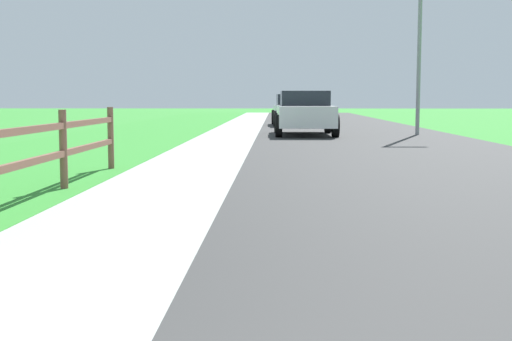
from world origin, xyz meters
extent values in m
plane|color=#338B30|center=(0.00, 25.00, 0.00)|extent=(120.00, 120.00, 0.00)
cube|color=#323232|center=(3.50, 27.00, 0.00)|extent=(7.00, 66.00, 0.01)
cube|color=#A4A9A3|center=(-3.00, 27.00, 0.00)|extent=(6.00, 66.00, 0.01)
cube|color=#338B30|center=(-4.50, 27.00, 0.01)|extent=(5.00, 66.00, 0.00)
cylinder|color=brown|center=(-2.36, 8.26, 0.56)|extent=(0.11, 0.11, 1.13)
cylinder|color=brown|center=(-2.36, 11.07, 0.56)|extent=(0.11, 0.11, 1.13)
cube|color=white|center=(1.65, 22.89, 0.67)|extent=(1.95, 4.60, 0.71)
cube|color=#1E232B|center=(1.65, 23.18, 1.28)|extent=(1.69, 2.36, 0.52)
cylinder|color=black|center=(0.69, 24.29, 0.37)|extent=(0.23, 0.75, 0.75)
cylinder|color=black|center=(2.57, 24.32, 0.37)|extent=(0.23, 0.75, 0.75)
cylinder|color=black|center=(0.73, 21.46, 0.37)|extent=(0.23, 0.75, 0.75)
cylinder|color=black|center=(2.61, 21.49, 0.37)|extent=(0.23, 0.75, 0.75)
cube|color=#B7BABF|center=(1.48, 31.34, 0.62)|extent=(1.96, 4.61, 0.63)
cube|color=#1E232B|center=(1.47, 31.56, 1.20)|extent=(1.65, 2.07, 0.53)
cylinder|color=black|center=(0.53, 32.72, 0.36)|extent=(0.25, 0.72, 0.72)
cylinder|color=black|center=(2.32, 32.78, 0.36)|extent=(0.25, 0.72, 0.72)
cylinder|color=black|center=(0.63, 29.90, 0.36)|extent=(0.25, 0.72, 0.72)
cylinder|color=black|center=(2.43, 29.97, 0.36)|extent=(0.25, 0.72, 0.72)
cylinder|color=gray|center=(5.63, 23.07, 3.72)|extent=(0.14, 0.14, 7.45)
camera|label=1|loc=(0.66, -1.42, 1.29)|focal=48.44mm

